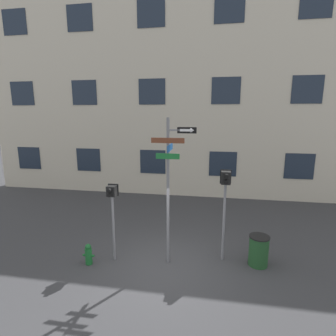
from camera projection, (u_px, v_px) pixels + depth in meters
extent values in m
plane|color=#38383A|center=(163.00, 268.00, 8.16)|extent=(60.00, 60.00, 0.00)
cube|color=beige|center=(189.00, 92.00, 14.41)|extent=(24.00, 0.60, 11.82)
cube|color=#1E2838|center=(29.00, 158.00, 16.54)|extent=(1.50, 0.03, 1.38)
cube|color=#1E2838|center=(88.00, 160.00, 15.89)|extent=(1.50, 0.03, 1.38)
cube|color=#1E2838|center=(153.00, 162.00, 15.23)|extent=(1.50, 0.03, 1.38)
cube|color=#1E2838|center=(223.00, 164.00, 14.58)|extent=(1.50, 0.03, 1.38)
cube|color=#1E2838|center=(299.00, 166.00, 13.92)|extent=(1.50, 0.03, 1.38)
cube|color=#1E2838|center=(22.00, 93.00, 15.74)|extent=(1.50, 0.03, 1.38)
cube|color=#1E2838|center=(84.00, 93.00, 15.08)|extent=(1.50, 0.03, 1.38)
cube|color=#1E2838|center=(152.00, 92.00, 14.43)|extent=(1.50, 0.03, 1.38)
cube|color=#1E2838|center=(226.00, 91.00, 13.77)|extent=(1.50, 0.03, 1.38)
cube|color=#1E2838|center=(307.00, 89.00, 13.12)|extent=(1.50, 0.03, 1.38)
cube|color=#1E2838|center=(14.00, 22.00, 14.93)|extent=(1.50, 0.03, 1.38)
cube|color=#1E2838|center=(80.00, 18.00, 14.28)|extent=(1.50, 0.03, 1.38)
cube|color=#1E2838|center=(151.00, 13.00, 13.62)|extent=(1.50, 0.03, 1.38)
cube|color=#1E2838|center=(230.00, 8.00, 12.97)|extent=(1.50, 0.03, 1.38)
cube|color=#1E2838|center=(317.00, 3.00, 12.32)|extent=(1.50, 0.03, 1.38)
cylinder|color=slate|center=(168.00, 194.00, 8.03)|extent=(0.09, 0.09, 4.61)
cube|color=slate|center=(177.00, 130.00, 7.59)|extent=(0.55, 0.05, 0.05)
cube|color=brown|center=(168.00, 140.00, 7.64)|extent=(0.99, 0.02, 0.16)
cube|color=#14478C|center=(170.00, 148.00, 7.73)|extent=(0.02, 0.93, 0.19)
cube|color=#196B2D|center=(168.00, 156.00, 7.73)|extent=(0.71, 0.02, 0.17)
cube|color=black|center=(187.00, 130.00, 7.53)|extent=(0.56, 0.02, 0.18)
cube|color=white|center=(185.00, 130.00, 7.52)|extent=(0.32, 0.01, 0.07)
cone|color=white|center=(192.00, 130.00, 7.49)|extent=(0.10, 0.14, 0.14)
cylinder|color=slate|center=(114.00, 228.00, 8.44)|extent=(0.08, 0.08, 2.19)
cube|color=black|center=(112.00, 191.00, 8.18)|extent=(0.28, 0.26, 0.33)
cube|color=black|center=(113.00, 190.00, 8.32)|extent=(0.34, 0.02, 0.39)
cylinder|color=black|center=(109.00, 190.00, 7.99)|extent=(0.11, 0.12, 0.11)
cylinder|color=black|center=(110.00, 195.00, 8.02)|extent=(0.11, 0.12, 0.11)
cylinder|color=#EA4C14|center=(110.00, 190.00, 8.04)|extent=(0.09, 0.01, 0.09)
cylinder|color=slate|center=(224.00, 223.00, 8.40)|extent=(0.08, 0.08, 2.58)
cube|color=black|center=(226.00, 178.00, 8.09)|extent=(0.29, 0.26, 0.40)
cube|color=black|center=(226.00, 177.00, 8.23)|extent=(0.35, 0.02, 0.46)
cylinder|color=black|center=(226.00, 176.00, 7.89)|extent=(0.14, 0.12, 0.14)
cylinder|color=black|center=(226.00, 182.00, 7.93)|extent=(0.14, 0.12, 0.14)
cylinder|color=silver|center=(226.00, 176.00, 7.95)|extent=(0.11, 0.01, 0.11)
cylinder|color=#196028|center=(89.00, 256.00, 8.34)|extent=(0.22, 0.22, 0.54)
sphere|color=#196028|center=(88.00, 247.00, 8.27)|extent=(0.18, 0.18, 0.18)
cylinder|color=#196028|center=(84.00, 255.00, 8.36)|extent=(0.08, 0.08, 0.08)
cylinder|color=#196028|center=(93.00, 256.00, 8.31)|extent=(0.08, 0.08, 0.08)
cylinder|color=#1E4723|center=(259.00, 251.00, 8.25)|extent=(0.60, 0.60, 0.94)
cylinder|color=black|center=(260.00, 237.00, 8.15)|extent=(0.63, 0.63, 0.04)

